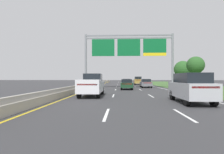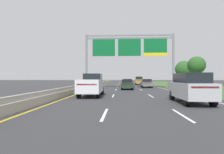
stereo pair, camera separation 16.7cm
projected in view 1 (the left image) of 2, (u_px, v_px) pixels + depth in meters
The scene contains 13 objects.
ground_plane at pixel (126, 87), 33.04m from camera, with size 220.00×220.00×0.00m, color #333335.
lane_striping at pixel (126, 88), 32.59m from camera, with size 11.96×106.00×0.01m.
grass_verge_right at pixel (203, 88), 32.42m from camera, with size 14.00×110.00×0.02m, color #3D602D.
median_barrier_concrete at pixel (91, 85), 33.34m from camera, with size 0.60×110.00×0.85m.
overhead_sign_gantry at pixel (129, 50), 30.00m from camera, with size 15.06×0.42×9.24m.
pickup_truck_white at pixel (92, 85), 17.33m from camera, with size 2.06×5.42×2.20m.
car_grey_right_lane_sedan at pixel (146, 83), 32.69m from camera, with size 1.92×4.44×1.57m.
car_darkgreen_centre_lane_sedan at pixel (127, 84), 27.47m from camera, with size 1.87×4.42×1.57m.
car_gold_right_lane_suv at pixel (138, 80), 46.30m from camera, with size 2.02×4.75×2.11m.
car_blue_centre_lane_sedan at pixel (126, 82), 38.17m from camera, with size 1.92×4.44×1.57m.
car_silver_right_lane_suv at pixel (191, 87), 12.63m from camera, with size 1.95×4.72×2.11m.
roadside_tree_mid at pixel (195, 65), 32.99m from camera, with size 3.23×3.23×5.77m.
roadside_tree_far at pixel (183, 69), 45.79m from camera, with size 4.35×4.35×6.17m.
Camera 1 is at (-1.19, 1.86, 1.77)m, focal length 28.47 mm.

